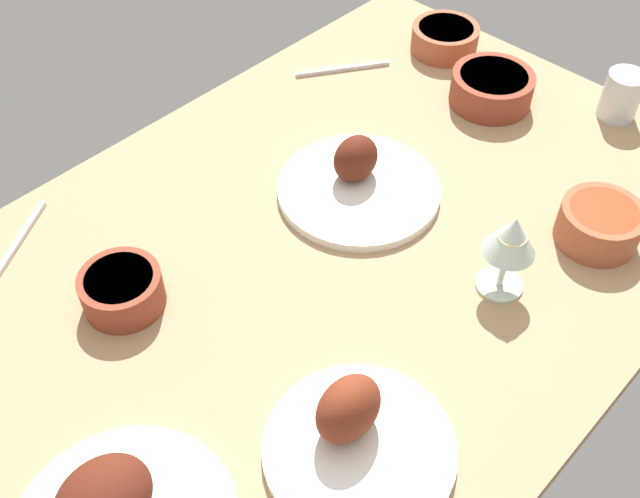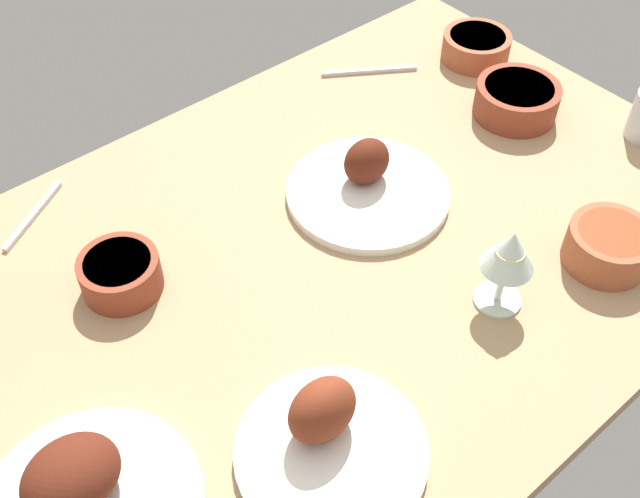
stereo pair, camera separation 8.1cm
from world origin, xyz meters
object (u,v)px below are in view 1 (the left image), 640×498
bowl_pasta (492,87)px  wine_glass (511,240)px  bowl_cream (445,38)px  fork_loose (21,238)px  bowl_sauce (600,223)px  spoon_loose (343,69)px  bowl_soup (122,289)px  water_tumbler (622,95)px  plate_center_main (358,182)px  plate_near_viewer (355,434)px

bowl_pasta → wine_glass: wine_glass is taller
bowl_cream → fork_loose: 89.60cm
bowl_sauce → spoon_loose: bowl_sauce is taller
bowl_soup → water_tumbler: 93.80cm
bowl_sauce → bowl_soup: size_ratio=1.08×
plate_center_main → bowl_cream: 46.11cm
bowl_soup → water_tumbler: water_tumbler is taller
plate_near_viewer → water_tumbler: (-82.99, -9.93, 1.72)cm
bowl_pasta → bowl_soup: 77.09cm
plate_center_main → bowl_sauce: bearing=117.0°
plate_near_viewer → spoon_loose: size_ratio=1.27×
bowl_cream → spoon_loose: bowl_cream is taller
plate_center_main → spoon_loose: bearing=-133.4°
water_tumbler → fork_loose: 106.21cm
bowl_pasta → wine_glass: 45.83cm
wine_glass → plate_near_viewer: bearing=3.1°
bowl_soup → wine_glass: 55.20cm
bowl_sauce → spoon_loose: 59.85cm
bowl_soup → spoon_loose: 67.17cm
bowl_pasta → bowl_sauce: (18.00, 32.51, 0.13)cm
bowl_soup → wine_glass: (-40.19, 37.22, 6.83)cm
plate_center_main → spoon_loose: size_ratio=1.42×
plate_near_viewer → bowl_sauce: bearing=176.3°
plate_center_main → bowl_cream: bearing=-160.5°
bowl_cream → fork_loose: bowl_cream is taller
bowl_sauce → bowl_soup: (58.44, -42.49, -0.30)cm
plate_near_viewer → bowl_soup: size_ratio=2.03×
plate_center_main → wine_glass: wine_glass is taller
spoon_loose → wine_glass: bearing=-81.4°
bowl_sauce → bowl_cream: bearing=-117.8°
bowl_sauce → plate_near_viewer: bearing=-3.7°
water_tumbler → spoon_loose: size_ratio=0.47×
plate_near_viewer → spoon_loose: bearing=-136.4°
bowl_soup → bowl_sauce: bearing=144.0°
plate_center_main → water_tumbler: (-48.10, 20.80, 2.44)cm
plate_center_main → fork_loose: size_ratio=1.67×
bowl_sauce → water_tumbler: (-30.71, -13.33, 1.02)cm
bowl_sauce → water_tumbler: bearing=-156.5°
water_tumbler → fork_loose: bearing=-28.9°
plate_center_main → water_tumbler: 52.46cm
fork_loose → spoon_loose: 68.90cm
bowl_pasta → fork_loose: (80.21, -32.12, -2.87)cm
plate_center_main → plate_near_viewer: bearing=41.4°
water_tumbler → spoon_loose: 52.22cm
bowl_cream → bowl_soup: bearing=4.7°
plate_near_viewer → bowl_soup: 39.57cm
plate_center_main → bowl_soup: 41.90cm
bowl_cream → bowl_pasta: bearing=64.6°
bowl_sauce → wine_glass: wine_glass is taller
bowl_soup → bowl_cream: bowl_soup is taller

